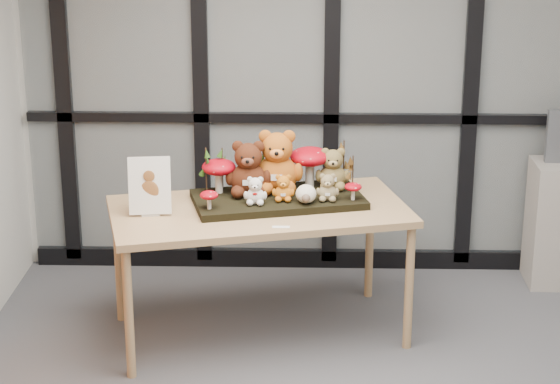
{
  "coord_description": "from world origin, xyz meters",
  "views": [
    {
      "loc": [
        -0.62,
        -3.98,
        2.68
      ],
      "look_at": [
        -0.76,
        1.4,
        0.89
      ],
      "focal_mm": 65.0,
      "sensor_mm": 36.0,
      "label": 1
    }
  ],
  "objects_px": {
    "bear_small_yellow": "(283,186)",
    "mushroom_front_left": "(209,199)",
    "plush_cream_hedgehog": "(306,193)",
    "sign_holder": "(150,188)",
    "diorama_tray": "(278,199)",
    "bear_pooh_yellow": "(277,157)",
    "bear_beige_small": "(328,185)",
    "display_table": "(259,219)",
    "mushroom_front_right": "(353,191)",
    "mushroom_back_left": "(219,174)",
    "mushroom_back_right": "(310,165)",
    "bear_brown_medium": "(248,165)",
    "bear_tan_back": "(333,166)",
    "bear_white_bow": "(255,189)"
  },
  "relations": [
    {
      "from": "display_table",
      "to": "bear_tan_back",
      "type": "distance_m",
      "value": 0.55
    },
    {
      "from": "diorama_tray",
      "to": "bear_brown_medium",
      "type": "height_order",
      "value": "bear_brown_medium"
    },
    {
      "from": "plush_cream_hedgehog",
      "to": "sign_holder",
      "type": "bearing_deg",
      "value": 172.95
    },
    {
      "from": "mushroom_back_right",
      "to": "mushroom_front_right",
      "type": "xyz_separation_m",
      "value": [
        0.25,
        -0.24,
        -0.08
      ]
    },
    {
      "from": "bear_beige_small",
      "to": "mushroom_front_right",
      "type": "xyz_separation_m",
      "value": [
        0.15,
        0.01,
        -0.03
      ]
    },
    {
      "from": "bear_small_yellow",
      "to": "mushroom_front_left",
      "type": "relative_size",
      "value": 1.48
    },
    {
      "from": "bear_brown_medium",
      "to": "sign_holder",
      "type": "distance_m",
      "value": 0.59
    },
    {
      "from": "mushroom_back_right",
      "to": "mushroom_front_left",
      "type": "height_order",
      "value": "mushroom_back_right"
    },
    {
      "from": "display_table",
      "to": "bear_white_bow",
      "type": "relative_size",
      "value": 10.48
    },
    {
      "from": "diorama_tray",
      "to": "bear_small_yellow",
      "type": "xyz_separation_m",
      "value": [
        0.03,
        -0.07,
        0.1
      ]
    },
    {
      "from": "diorama_tray",
      "to": "mushroom_front_right",
      "type": "distance_m",
      "value": 0.44
    },
    {
      "from": "bear_brown_medium",
      "to": "bear_beige_small",
      "type": "relative_size",
      "value": 2.02
    },
    {
      "from": "bear_white_bow",
      "to": "mushroom_front_left",
      "type": "distance_m",
      "value": 0.27
    },
    {
      "from": "bear_beige_small",
      "to": "mushroom_front_left",
      "type": "height_order",
      "value": "bear_beige_small"
    },
    {
      "from": "mushroom_front_left",
      "to": "mushroom_front_right",
      "type": "bearing_deg",
      "value": 12.35
    },
    {
      "from": "bear_small_yellow",
      "to": "bear_white_bow",
      "type": "bearing_deg",
      "value": -172.53
    },
    {
      "from": "bear_pooh_yellow",
      "to": "bear_beige_small",
      "type": "bearing_deg",
      "value": -44.4
    },
    {
      "from": "mushroom_front_right",
      "to": "bear_tan_back",
      "type": "bearing_deg",
      "value": 117.42
    },
    {
      "from": "bear_beige_small",
      "to": "sign_holder",
      "type": "distance_m",
      "value": 1.0
    },
    {
      "from": "display_table",
      "to": "mushroom_front_right",
      "type": "height_order",
      "value": "mushroom_front_right"
    },
    {
      "from": "bear_brown_medium",
      "to": "mushroom_front_right",
      "type": "distance_m",
      "value": 0.62
    },
    {
      "from": "mushroom_front_right",
      "to": "sign_holder",
      "type": "xyz_separation_m",
      "value": [
        -1.13,
        -0.17,
        0.06
      ]
    },
    {
      "from": "diorama_tray",
      "to": "plush_cream_hedgehog",
      "type": "distance_m",
      "value": 0.21
    },
    {
      "from": "bear_brown_medium",
      "to": "bear_white_bow",
      "type": "bearing_deg",
      "value": -88.77
    },
    {
      "from": "bear_brown_medium",
      "to": "plush_cream_hedgehog",
      "type": "bearing_deg",
      "value": -38.78
    },
    {
      "from": "mushroom_front_right",
      "to": "bear_brown_medium",
      "type": "bearing_deg",
      "value": 171.38
    },
    {
      "from": "bear_brown_medium",
      "to": "bear_small_yellow",
      "type": "relative_size",
      "value": 2.09
    },
    {
      "from": "mushroom_front_left",
      "to": "sign_holder",
      "type": "relative_size",
      "value": 0.34
    },
    {
      "from": "display_table",
      "to": "bear_tan_back",
      "type": "bearing_deg",
      "value": 16.78
    },
    {
      "from": "mushroom_back_right",
      "to": "sign_holder",
      "type": "relative_size",
      "value": 0.79
    },
    {
      "from": "bear_brown_medium",
      "to": "plush_cream_hedgehog",
      "type": "xyz_separation_m",
      "value": [
        0.33,
        -0.15,
        -0.12
      ]
    },
    {
      "from": "bear_pooh_yellow",
      "to": "plush_cream_hedgehog",
      "type": "height_order",
      "value": "bear_pooh_yellow"
    },
    {
      "from": "mushroom_back_left",
      "to": "plush_cream_hedgehog",
      "type": "bearing_deg",
      "value": -18.87
    },
    {
      "from": "bear_small_yellow",
      "to": "bear_pooh_yellow",
      "type": "bearing_deg",
      "value": 88.28
    },
    {
      "from": "plush_cream_hedgehog",
      "to": "mushroom_front_left",
      "type": "xyz_separation_m",
      "value": [
        -0.53,
        -0.11,
        -0.0
      ]
    },
    {
      "from": "bear_tan_back",
      "to": "bear_beige_small",
      "type": "relative_size",
      "value": 1.55
    },
    {
      "from": "bear_small_yellow",
      "to": "bear_tan_back",
      "type": "bearing_deg",
      "value": 25.27
    },
    {
      "from": "mushroom_front_left",
      "to": "mushroom_front_right",
      "type": "height_order",
      "value": "mushroom_front_left"
    },
    {
      "from": "bear_brown_medium",
      "to": "mushroom_front_right",
      "type": "height_order",
      "value": "bear_brown_medium"
    },
    {
      "from": "mushroom_back_left",
      "to": "mushroom_back_right",
      "type": "bearing_deg",
      "value": 13.69
    },
    {
      "from": "sign_holder",
      "to": "mushroom_front_left",
      "type": "bearing_deg",
      "value": -7.84
    },
    {
      "from": "diorama_tray",
      "to": "bear_white_bow",
      "type": "xyz_separation_m",
      "value": [
        -0.12,
        -0.13,
        0.11
      ]
    },
    {
      "from": "bear_small_yellow",
      "to": "sign_holder",
      "type": "distance_m",
      "value": 0.75
    },
    {
      "from": "bear_tan_back",
      "to": "plush_cream_hedgehog",
      "type": "xyz_separation_m",
      "value": [
        -0.16,
        -0.28,
        -0.08
      ]
    },
    {
      "from": "bear_small_yellow",
      "to": "plush_cream_hedgehog",
      "type": "relative_size",
      "value": 1.43
    },
    {
      "from": "bear_white_bow",
      "to": "mushroom_front_right",
      "type": "distance_m",
      "value": 0.56
    },
    {
      "from": "mushroom_front_left",
      "to": "mushroom_back_left",
      "type": "bearing_deg",
      "value": 83.75
    },
    {
      "from": "bear_beige_small",
      "to": "mushroom_front_right",
      "type": "height_order",
      "value": "bear_beige_small"
    },
    {
      "from": "bear_white_bow",
      "to": "bear_beige_small",
      "type": "height_order",
      "value": "bear_white_bow"
    },
    {
      "from": "mushroom_front_left",
      "to": "sign_holder",
      "type": "distance_m",
      "value": 0.33
    }
  ]
}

